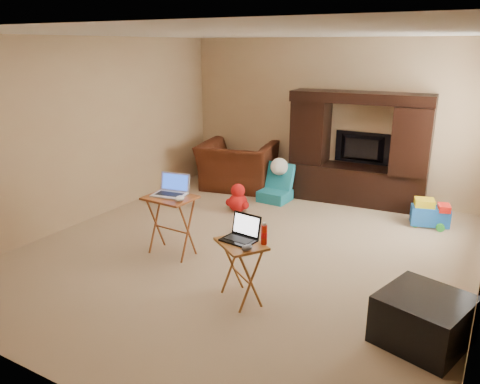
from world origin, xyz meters
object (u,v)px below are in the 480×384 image
Objects in this scene: push_toy at (430,213)px; ottoman at (423,319)px; plush_toy at (238,198)px; mouse_right at (247,248)px; laptop_right at (239,229)px; entertainment_center at (358,149)px; child_rocker at (275,183)px; tray_table_right at (241,272)px; tray_table_left at (171,226)px; laptop_left at (169,186)px; water_bottle at (264,235)px; television at (361,149)px; mouse_left at (180,198)px; recliner at (238,166)px.

ottoman is at bearing -97.97° from push_toy.
mouse_right reaches higher than plush_toy.
ottoman is 2.09× the size of laptop_right.
entertainment_center reaches higher than laptop_right.
child_rocker is 1.18× the size of push_toy.
laptop_right reaches higher than plush_toy.
tray_table_right is at bearing -19.97° from laptop_right.
tray_table_left reaches higher than push_toy.
water_bottle is (1.46, -0.46, -0.14)m from laptop_left.
tray_table_right reaches higher than ottoman.
tray_table_right is 1.91× the size of laptop_right.
television is at bearing 90.78° from mouse_right.
laptop_right is 1.09m from mouse_left.
tray_table_right is at bearing 137.29° from mouse_right.
recliner is at bearing 160.65° from push_toy.
entertainment_center is at bearing 115.23° from ottoman.
child_rocker is at bearing -156.62° from entertainment_center.
ottoman is at bearing -42.70° from child_rocker.
television is 7.08× the size of mouse_right.
tray_table_left is at bearing -88.06° from plush_toy.
laptop_left is at bearing -89.08° from plush_toy.
tray_table_left is 1.53m from mouse_right.
push_toy is (3.18, -0.22, -0.21)m from recliner.
recliner reaches higher than mouse_left.
water_bottle is (0.12, -3.61, -0.12)m from television.
child_rocker is 2.43m from laptop_left.
push_toy is 3.49m from mouse_left.
mouse_left reaches higher than plush_toy.
television is at bearing 69.91° from tray_table_left.
plush_toy is at bearing -106.67° from child_rocker.
laptop_right is at bearing -32.19° from laptop_left.
plush_toy is 1.17× the size of laptop_left.
push_toy is 3.34m from mouse_right.
mouse_left reaches higher than ottoman.
laptop_left is at bearing 65.36° from television.
mouse_left is (-1.12, -3.05, -0.11)m from entertainment_center.
push_toy is 3.50× the size of mouse_left.
entertainment_center reaches higher than tray_table_left.
television is 3.72m from tray_table_right.
laptop_left is (-2.91, 0.38, 0.62)m from ottoman.
tray_table_left is at bearing 173.08° from ottoman.
recliner is at bearing 107.02° from mouse_left.
tray_table_left is at bearing 163.28° from water_bottle.
entertainment_center is 3.62m from mouse_right.
recliner is at bearing -176.52° from entertainment_center.
laptop_right is (1.25, -2.15, 0.51)m from plush_toy.
mouse_left is at bearing -168.70° from tray_table_right.
tray_table_right is (1.03, -2.90, 0.00)m from child_rocker.
laptop_right reaches higher than mouse_left.
laptop_left is 2.01× the size of water_bottle.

